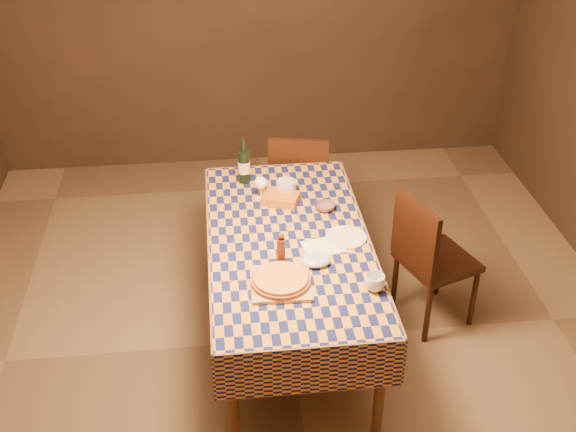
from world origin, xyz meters
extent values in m
plane|color=brown|center=(0.00, 0.00, 0.00)|extent=(5.00, 5.00, 0.00)
cube|color=#34271D|center=(0.00, 2.50, 1.35)|extent=(4.50, 0.10, 2.70)
cylinder|color=brown|center=(-0.38, -0.83, 0.38)|extent=(0.06, 0.06, 0.75)
cylinder|color=brown|center=(0.38, -0.83, 0.38)|extent=(0.06, 0.06, 0.75)
cylinder|color=brown|center=(-0.38, 0.83, 0.38)|extent=(0.06, 0.06, 0.75)
cylinder|color=brown|center=(0.38, 0.83, 0.38)|extent=(0.06, 0.06, 0.75)
cube|color=brown|center=(0.00, 0.00, 0.74)|extent=(0.90, 1.80, 0.03)
cube|color=brown|center=(0.00, 0.00, 0.76)|extent=(0.92, 1.82, 0.02)
cube|color=brown|center=(0.00, -0.92, 0.62)|extent=(0.94, 0.01, 0.30)
cube|color=brown|center=(0.00, 0.92, 0.62)|extent=(0.94, 0.01, 0.30)
cube|color=brown|center=(-0.47, 0.00, 0.62)|extent=(0.01, 1.84, 0.30)
cube|color=brown|center=(0.47, 0.00, 0.62)|extent=(0.01, 1.84, 0.30)
cube|color=tan|center=(-0.09, -0.42, 0.78)|extent=(0.33, 0.33, 0.02)
cylinder|color=#8F4117|center=(-0.09, -0.42, 0.80)|extent=(0.42, 0.42, 0.02)
cylinder|color=orange|center=(-0.09, -0.42, 0.81)|extent=(0.38, 0.38, 0.01)
cylinder|color=#4D2012|center=(-0.07, -0.23, 0.85)|extent=(0.05, 0.05, 0.16)
sphere|color=#4D2012|center=(-0.07, -0.23, 0.95)|extent=(0.04, 0.04, 0.04)
imported|color=#614751|center=(0.26, 0.30, 0.79)|extent=(0.14, 0.14, 0.04)
cylinder|color=white|center=(-0.12, 0.47, 0.77)|extent=(0.09, 0.09, 0.01)
cylinder|color=white|center=(-0.12, 0.47, 0.81)|extent=(0.01, 0.01, 0.08)
sphere|color=white|center=(-0.12, 0.47, 0.89)|extent=(0.08, 0.08, 0.08)
ellipsoid|color=#440818|center=(-0.12, 0.47, 0.88)|extent=(0.05, 0.05, 0.03)
cylinder|color=black|center=(-0.21, 0.71, 0.88)|extent=(0.09, 0.09, 0.22)
cylinder|color=black|center=(-0.21, 0.71, 1.04)|extent=(0.03, 0.03, 0.09)
cylinder|color=beige|center=(-0.21, 0.71, 0.88)|extent=(0.09, 0.09, 0.08)
cylinder|color=silver|center=(0.04, 0.50, 0.82)|extent=(0.13, 0.13, 0.10)
cube|color=#B26217|center=(-0.01, 0.42, 0.80)|extent=(0.26, 0.22, 0.06)
cylinder|color=white|center=(0.33, -0.03, 0.78)|extent=(0.25, 0.25, 0.01)
imported|color=white|center=(0.39, -0.51, 0.81)|extent=(0.14, 0.14, 0.09)
cube|color=white|center=(0.19, -0.10, 0.77)|extent=(0.25, 0.21, 0.00)
ellipsoid|color=#AAB4DA|center=(0.12, -0.26, 0.79)|extent=(0.20, 0.17, 0.05)
cube|color=black|center=(0.21, 1.16, 0.45)|extent=(0.49, 0.49, 0.04)
cube|color=black|center=(0.17, 0.96, 0.70)|extent=(0.42, 0.11, 0.46)
cylinder|color=black|center=(0.42, 1.30, 0.21)|extent=(0.04, 0.04, 0.43)
cylinder|color=black|center=(0.07, 1.37, 0.21)|extent=(0.04, 0.04, 0.43)
cylinder|color=black|center=(0.36, 0.95, 0.21)|extent=(0.04, 0.04, 0.43)
cylinder|color=black|center=(0.00, 1.02, 0.21)|extent=(0.04, 0.04, 0.43)
cube|color=black|center=(0.96, 0.12, 0.45)|extent=(0.54, 0.54, 0.04)
cube|color=black|center=(0.77, 0.05, 0.70)|extent=(0.18, 0.41, 0.46)
cylinder|color=black|center=(1.19, 0.02, 0.21)|extent=(0.04, 0.04, 0.43)
cylinder|color=black|center=(1.06, 0.36, 0.21)|extent=(0.04, 0.04, 0.43)
cylinder|color=black|center=(0.85, -0.11, 0.21)|extent=(0.04, 0.04, 0.43)
cylinder|color=black|center=(0.73, 0.23, 0.21)|extent=(0.04, 0.04, 0.43)
camera|label=1|loc=(-0.39, -3.44, 3.12)|focal=45.00mm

